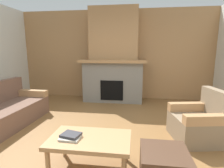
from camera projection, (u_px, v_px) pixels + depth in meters
ground at (93, 143)px, 2.89m from camera, size 9.00×9.00×0.00m
wall_back_wood_panel at (115, 55)px, 5.56m from camera, size 6.00×0.12×2.70m
fireplace at (114, 62)px, 5.23m from camera, size 1.90×0.82×2.70m
couch at (3, 112)px, 3.53m from camera, size 0.90×1.83×0.85m
armchair at (200, 123)px, 2.97m from camera, size 0.89×0.89×0.85m
coffee_table at (90, 142)px, 2.19m from camera, size 1.00×0.60×0.43m
ottoman at (164, 167)px, 1.98m from camera, size 0.52×0.52×0.40m
book_stack_near_edge at (71, 136)px, 2.16m from camera, size 0.26×0.23×0.06m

